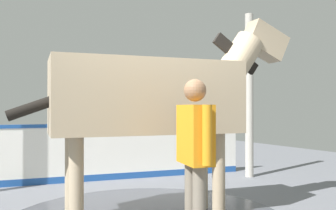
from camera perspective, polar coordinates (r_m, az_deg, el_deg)
The scene contains 4 objects.
barrier_wall at distance 7.07m, azimuth -9.48°, elevation -7.41°, with size 5.43×0.98×1.06m.
roof_post_near at distance 7.43m, azimuth 12.37°, elevation 1.48°, with size 0.16×0.16×3.19m, color #B7B2A8.
horse at distance 4.54m, azimuth -1.90°, elevation 1.20°, with size 3.57×1.23×2.54m.
handler at distance 3.62m, azimuth 4.19°, elevation -7.05°, with size 0.31×0.65×1.63m.
Camera 1 is at (-1.92, -4.02, 1.36)m, focal length 39.70 mm.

